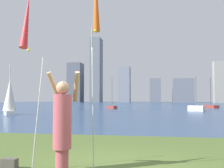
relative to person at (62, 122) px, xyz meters
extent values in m
cube|color=navy|center=(0.97, 62.97, -1.05)|extent=(120.00, 115.03, 0.12)
cube|color=#232D14|center=(0.97, 5.45, -1.02)|extent=(120.00, 0.70, 0.02)
cylinder|color=#B24C59|center=(0.00, -0.01, -0.77)|extent=(0.26, 0.26, 0.46)
cylinder|color=#B24C59|center=(0.00, -0.01, 0.01)|extent=(0.37, 0.37, 1.09)
sphere|color=tan|center=(0.00, -0.01, 0.69)|extent=(0.26, 0.26, 0.26)
cylinder|color=tan|center=(-0.24, 0.14, 0.72)|extent=(0.27, 0.42, 0.63)
cylinder|color=tan|center=(0.24, 0.14, 0.72)|extent=(0.27, 0.42, 0.63)
cylinder|color=#B2B2B7|center=(-0.59, 0.13, 0.21)|extent=(0.02, 0.48, 2.38)
cone|color=red|center=(-0.59, -0.43, 1.99)|extent=(0.16, 0.37, 1.14)
sphere|color=yellow|center=(-0.59, -0.32, 1.42)|extent=(0.06, 0.06, 0.06)
cylinder|color=#B2B2B7|center=(0.59, 0.13, 0.46)|extent=(0.02, 0.23, 2.91)
cone|color=#F25919|center=(0.59, 0.39, 2.61)|extent=(0.16, 0.26, 1.39)
sphere|color=yellow|center=(0.59, 0.34, 1.92)|extent=(0.06, 0.06, 0.06)
cube|color=#4C4742|center=(-1.15, 0.02, -0.88)|extent=(0.32, 0.18, 0.22)
cube|color=maroon|center=(10.02, 39.20, -0.77)|extent=(2.06, 3.27, 0.45)
cylinder|color=#47474C|center=(10.02, 39.20, 1.64)|extent=(0.09, 0.09, 4.37)
cube|color=maroon|center=(-4.79, 33.55, -0.79)|extent=(1.67, 1.60, 0.41)
cylinder|color=#47474C|center=(-4.79, 33.55, 1.52)|extent=(0.06, 0.06, 4.21)
cube|color=white|center=(6.31, 27.94, -0.68)|extent=(1.98, 1.52, 0.64)
cylinder|color=#47474C|center=(6.31, 27.94, 1.40)|extent=(0.06, 0.06, 3.51)
cube|color=white|center=(-11.55, 17.47, -0.80)|extent=(1.99, 2.31, 0.39)
cylinder|color=silver|center=(-11.55, 17.47, 1.51)|extent=(0.07, 0.07, 4.22)
cone|color=silver|center=(-11.44, 17.32, 0.81)|extent=(1.64, 1.64, 2.82)
cube|color=#565B66|center=(-32.62, 103.74, 7.23)|extent=(5.75, 6.31, 16.46)
cube|color=slate|center=(-23.73, 104.41, 12.42)|extent=(4.20, 6.48, 26.83)
cube|color=gray|center=(-11.69, 102.98, 6.21)|extent=(4.66, 4.55, 14.42)
cube|color=slate|center=(0.77, 101.35, 3.67)|extent=(4.25, 4.69, 9.33)
cube|color=slate|center=(11.22, 101.18, 3.55)|extent=(7.85, 6.84, 9.09)
cube|color=gray|center=(25.76, 99.97, 6.67)|extent=(7.00, 3.61, 15.32)
camera|label=1|loc=(1.91, -5.20, 0.47)|focal=43.11mm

